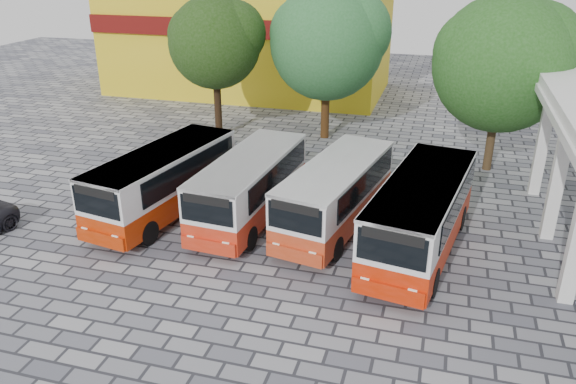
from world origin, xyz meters
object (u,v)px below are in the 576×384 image
(bus_far_left, at_px, (164,178))
(bus_far_right, at_px, (421,212))
(bus_centre_right, at_px, (336,192))
(bus_centre_left, at_px, (250,184))

(bus_far_left, relative_size, bus_far_right, 0.96)
(bus_centre_right, relative_size, bus_far_right, 0.94)
(bus_far_left, relative_size, bus_centre_right, 1.03)
(bus_far_left, height_order, bus_far_right, bus_far_right)
(bus_centre_right, height_order, bus_far_right, bus_far_right)
(bus_far_left, xyz_separation_m, bus_far_right, (10.18, -0.47, 0.06))
(bus_centre_left, relative_size, bus_far_right, 0.91)
(bus_centre_right, xyz_separation_m, bus_far_right, (3.26, -1.17, 0.11))
(bus_centre_left, distance_m, bus_far_right, 6.75)
(bus_far_right, bearing_deg, bus_far_left, -173.17)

